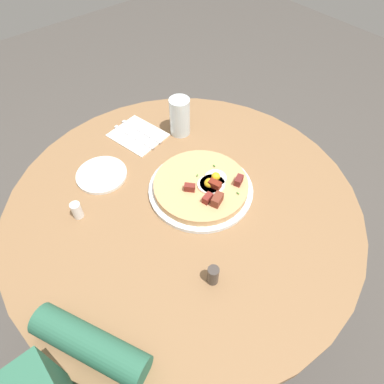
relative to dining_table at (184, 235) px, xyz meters
The scene contains 11 objects.
ground_plane 0.56m from the dining_table, ahead, with size 6.00×6.00×0.00m, color #4C4742.
dining_table is the anchor object (origin of this frame).
pizza_plate 0.19m from the dining_table, ahead, with size 0.31×0.31×0.01m, color white.
breakfast_pizza 0.21m from the dining_table, ahead, with size 0.27×0.27×0.05m.
bread_plate 0.32m from the dining_table, 117.68° to the left, with size 0.15×0.15×0.01m, color white.
napkin 0.37m from the dining_table, 78.68° to the left, with size 0.17×0.14×0.00m, color white.
fork 0.38m from the dining_table, 75.86° to the left, with size 0.18×0.01×0.01m, color silver.
knife 0.37m from the dining_table, 81.62° to the left, with size 0.18×0.01×0.01m, color silver.
water_glass 0.39m from the dining_table, 52.57° to the left, with size 0.07×0.07×0.13m, color silver.
salt_shaker 0.35m from the dining_table, 149.54° to the left, with size 0.03×0.03×0.05m, color white.
pepper_shaker 0.32m from the dining_table, 112.38° to the right, with size 0.03×0.03×0.06m, color #3F3833.
Camera 1 is at (-0.37, -0.48, 1.51)m, focal length 31.99 mm.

